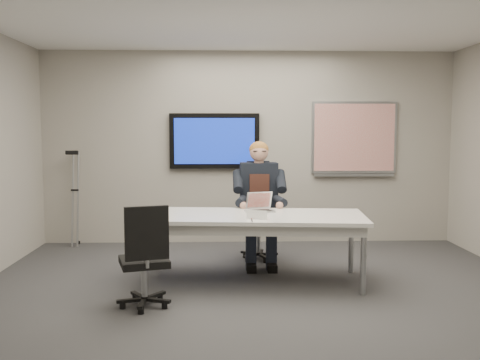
{
  "coord_description": "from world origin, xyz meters",
  "views": [
    {
      "loc": [
        -0.38,
        -4.83,
        1.67
      ],
      "look_at": [
        -0.19,
        1.0,
        1.12
      ],
      "focal_mm": 40.0,
      "sensor_mm": 36.0,
      "label": 1
    }
  ],
  "objects_px": {
    "office_chair_far": "(258,236)",
    "office_chair_near": "(145,276)",
    "seated_person": "(260,215)",
    "conference_table": "(254,222)",
    "laptop": "(260,207)"
  },
  "relations": [
    {
      "from": "office_chair_far",
      "to": "office_chair_near",
      "type": "height_order",
      "value": "office_chair_near"
    },
    {
      "from": "seated_person",
      "to": "conference_table",
      "type": "bearing_deg",
      "value": -100.2
    },
    {
      "from": "seated_person",
      "to": "office_chair_near",
      "type": "bearing_deg",
      "value": -127.45
    },
    {
      "from": "office_chair_far",
      "to": "seated_person",
      "type": "xyz_separation_m",
      "value": [
        0.0,
        -0.26,
        0.32
      ]
    },
    {
      "from": "conference_table",
      "to": "office_chair_near",
      "type": "xyz_separation_m",
      "value": [
        -1.07,
        -0.86,
        -0.35
      ]
    },
    {
      "from": "laptop",
      "to": "office_chair_far",
      "type": "bearing_deg",
      "value": 70.72
    },
    {
      "from": "office_chair_near",
      "to": "seated_person",
      "type": "bearing_deg",
      "value": -142.66
    },
    {
      "from": "office_chair_far",
      "to": "laptop",
      "type": "relative_size",
      "value": 2.61
    },
    {
      "from": "office_chair_far",
      "to": "seated_person",
      "type": "bearing_deg",
      "value": -93.55
    },
    {
      "from": "conference_table",
      "to": "laptop",
      "type": "bearing_deg",
      "value": 75.83
    },
    {
      "from": "office_chair_near",
      "to": "seated_person",
      "type": "xyz_separation_m",
      "value": [
        1.19,
        1.62,
        0.31
      ]
    },
    {
      "from": "conference_table",
      "to": "office_chair_near",
      "type": "bearing_deg",
      "value": -135.93
    },
    {
      "from": "conference_table",
      "to": "office_chair_far",
      "type": "xyz_separation_m",
      "value": [
        0.12,
        1.03,
        -0.36
      ]
    },
    {
      "from": "seated_person",
      "to": "laptop",
      "type": "xyz_separation_m",
      "value": [
        -0.04,
        -0.54,
        0.18
      ]
    },
    {
      "from": "conference_table",
      "to": "laptop",
      "type": "height_order",
      "value": "laptop"
    }
  ]
}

